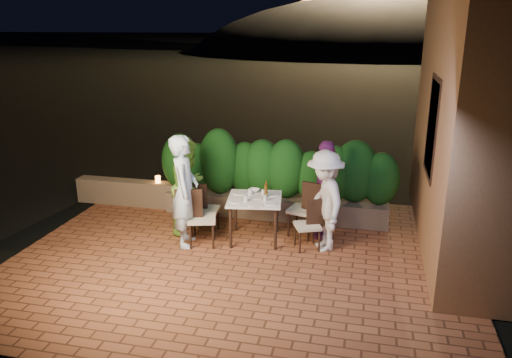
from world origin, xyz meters
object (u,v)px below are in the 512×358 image
(diner_blue, at_px, (185,191))
(diner_white, at_px, (325,201))
(chair_right_front, at_px, (307,225))
(parapet_lamp, at_px, (158,179))
(beer_bottle, at_px, (266,189))
(chair_right_back, at_px, (303,208))
(diner_purple, at_px, (325,189))
(dining_table, at_px, (255,219))
(chair_left_back, at_px, (206,209))
(bowl, at_px, (254,190))
(chair_left_front, at_px, (202,217))
(diner_green, at_px, (190,186))

(diner_blue, relative_size, diner_white, 1.13)
(chair_right_front, relative_size, parapet_lamp, 5.98)
(beer_bottle, distance_m, chair_right_back, 0.77)
(beer_bottle, height_order, diner_purple, diner_purple)
(dining_table, relative_size, chair_right_front, 1.05)
(diner_purple, height_order, parapet_lamp, diner_purple)
(beer_bottle, relative_size, diner_white, 0.17)
(chair_left_back, height_order, diner_purple, diner_purple)
(chair_right_front, xyz_separation_m, diner_blue, (-1.98, -0.27, 0.51))
(bowl, bearing_deg, parapet_lamp, 159.05)
(beer_bottle, height_order, diner_blue, diner_blue)
(chair_left_front, distance_m, diner_white, 2.02)
(dining_table, bearing_deg, diner_green, 174.30)
(chair_left_back, distance_m, diner_white, 2.10)
(bowl, distance_m, diner_purple, 1.22)
(chair_left_back, distance_m, diner_green, 0.48)
(dining_table, bearing_deg, diner_purple, 21.87)
(beer_bottle, xyz_separation_m, chair_left_front, (-0.98, -0.46, -0.41))
(chair_left_back, distance_m, diner_blue, 0.73)
(dining_table, distance_m, chair_left_back, 0.90)
(chair_left_front, xyz_separation_m, chair_right_back, (1.56, 0.76, 0.01))
(bowl, bearing_deg, chair_left_front, -136.03)
(diner_white, relative_size, diner_purple, 0.97)
(chair_right_back, bearing_deg, chair_left_front, 40.87)
(diner_white, bearing_deg, chair_left_back, -119.12)
(dining_table, distance_m, beer_bottle, 0.55)
(diner_purple, bearing_deg, beer_bottle, -77.98)
(diner_green, height_order, diner_purple, diner_purple)
(chair_left_back, bearing_deg, diner_blue, -114.64)
(diner_blue, bearing_deg, parapet_lamp, 21.91)
(parapet_lamp, bearing_deg, beer_bottle, -23.57)
(bowl, bearing_deg, diner_white, -17.46)
(diner_white, xyz_separation_m, parapet_lamp, (-3.40, 1.22, -0.25))
(chair_left_front, height_order, parapet_lamp, chair_left_front)
(chair_right_front, distance_m, diner_purple, 0.76)
(chair_right_front, xyz_separation_m, diner_white, (0.25, 0.06, 0.40))
(chair_left_front, relative_size, chair_right_front, 1.15)
(chair_right_front, bearing_deg, chair_right_back, -97.00)
(chair_left_front, xyz_separation_m, chair_right_front, (1.71, 0.24, -0.06))
(bowl, relative_size, chair_right_front, 0.23)
(beer_bottle, height_order, bowl, beer_bottle)
(diner_blue, bearing_deg, chair_left_back, -34.28)
(beer_bottle, xyz_separation_m, chair_right_front, (0.74, -0.22, -0.47))
(chair_right_front, bearing_deg, bowl, -47.12)
(chair_left_front, relative_size, diner_white, 0.59)
(beer_bottle, relative_size, bowl, 1.48)
(bowl, relative_size, diner_blue, 0.10)
(bowl, bearing_deg, beer_bottle, -41.21)
(chair_left_front, xyz_separation_m, chair_left_back, (-0.09, 0.48, -0.03))
(diner_green, bearing_deg, parapet_lamp, 54.90)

